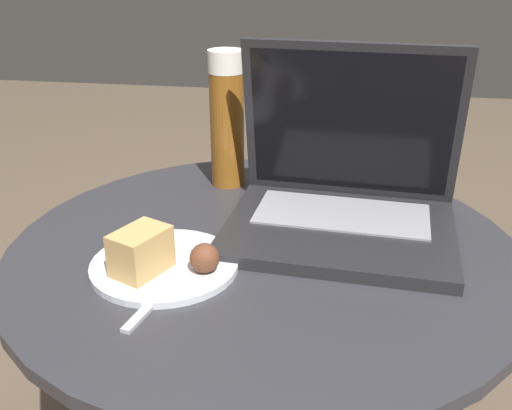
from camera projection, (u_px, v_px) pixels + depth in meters
name	position (u px, v px, depth m)	size (l,w,h in m)	color
table	(263.00, 316.00, 0.89)	(0.71, 0.71, 0.49)	#9E9EA3
laptop	(343.00, 193.00, 0.87)	(0.34, 0.28, 0.26)	#232326
beer_glass	(227.00, 119.00, 1.00)	(0.06, 0.06, 0.23)	brown
snack_plate	(160.00, 259.00, 0.77)	(0.19, 0.19, 0.06)	silver
fork	(170.00, 285.00, 0.74)	(0.05, 0.18, 0.01)	#B2B2B7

